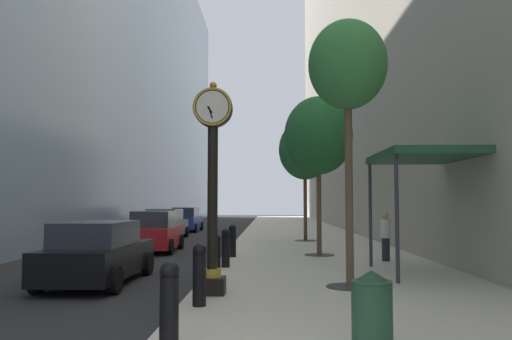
% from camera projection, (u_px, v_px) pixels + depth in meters
% --- Properties ---
extents(ground_plane, '(110.00, 110.00, 0.00)m').
position_uv_depth(ground_plane, '(241.00, 237.00, 30.73)').
color(ground_plane, '#262628').
rests_on(ground_plane, ground).
extents(sidewalk_right, '(7.11, 80.00, 0.14)m').
position_uv_depth(sidewalk_right, '(297.00, 233.00, 33.63)').
color(sidewalk_right, beige).
rests_on(sidewalk_right, ground).
extents(building_block_left, '(9.00, 80.00, 27.81)m').
position_uv_depth(building_block_left, '(73.00, 32.00, 34.93)').
color(building_block_left, '#758EA8').
rests_on(building_block_left, ground).
extents(street_clock, '(0.84, 0.55, 4.53)m').
position_uv_depth(street_clock, '(213.00, 176.00, 10.76)').
color(street_clock, black).
rests_on(street_clock, sidewalk_right).
extents(bollard_nearest, '(0.26, 0.26, 1.16)m').
position_uv_depth(bollard_nearest, '(169.00, 303.00, 6.58)').
color(bollard_nearest, black).
rests_on(bollard_nearest, sidewalk_right).
extents(bollard_second, '(0.26, 0.26, 1.16)m').
position_uv_depth(bollard_second, '(199.00, 273.00, 9.42)').
color(bollard_second, black).
rests_on(bollard_second, sidewalk_right).
extents(bollard_third, '(0.26, 0.26, 1.16)m').
position_uv_depth(bollard_third, '(216.00, 257.00, 12.26)').
color(bollard_third, black).
rests_on(bollard_third, sidewalk_right).
extents(bollard_fourth, '(0.26, 0.26, 1.16)m').
position_uv_depth(bollard_fourth, '(226.00, 247.00, 15.10)').
color(bollard_fourth, black).
rests_on(bollard_fourth, sidewalk_right).
extents(bollard_fifth, '(0.26, 0.26, 1.16)m').
position_uv_depth(bollard_fifth, '(233.00, 240.00, 17.95)').
color(bollard_fifth, black).
rests_on(bollard_fifth, sidewalk_right).
extents(street_tree_near, '(1.84, 1.84, 6.21)m').
position_uv_depth(street_tree_near, '(348.00, 68.00, 11.82)').
color(street_tree_near, '#333335').
rests_on(street_tree_near, sidewalk_right).
extents(street_tree_mid_near, '(2.55, 2.55, 5.89)m').
position_uv_depth(street_tree_mid_near, '(318.00, 136.00, 18.84)').
color(street_tree_mid_near, '#333335').
rests_on(street_tree_mid_near, sidewalk_right).
extents(street_tree_mid_far, '(2.69, 2.69, 6.20)m').
position_uv_depth(street_tree_mid_far, '(305.00, 150.00, 25.91)').
color(street_tree_mid_far, '#333335').
rests_on(street_tree_mid_far, sidewalk_right).
extents(trash_bin, '(0.53, 0.53, 1.05)m').
position_uv_depth(trash_bin, '(372.00, 311.00, 6.45)').
color(trash_bin, '#234C33').
rests_on(trash_bin, sidewalk_right).
extents(pedestrian_walking, '(0.38, 0.48, 1.60)m').
position_uv_depth(pedestrian_walking, '(386.00, 236.00, 16.73)').
color(pedestrian_walking, '#23232D').
rests_on(pedestrian_walking, sidewalk_right).
extents(storefront_awning, '(2.40, 3.60, 3.30)m').
position_uv_depth(storefront_awning, '(421.00, 158.00, 13.81)').
color(storefront_awning, '#235138').
rests_on(storefront_awning, sidewalk_right).
extents(car_red_near, '(2.05, 4.06, 1.72)m').
position_uv_depth(car_red_near, '(155.00, 232.00, 21.25)').
color(car_red_near, '#AD191E').
rests_on(car_red_near, ground).
extents(car_blue_mid, '(1.98, 4.68, 1.73)m').
position_uv_depth(car_blue_mid, '(186.00, 220.00, 36.39)').
color(car_blue_mid, navy).
rests_on(car_blue_mid, ground).
extents(car_grey_far, '(2.18, 4.17, 1.71)m').
position_uv_depth(car_grey_far, '(165.00, 224.00, 28.91)').
color(car_grey_far, slate).
rests_on(car_grey_far, ground).
extents(car_black_trailing, '(2.00, 4.48, 1.58)m').
position_uv_depth(car_black_trailing, '(98.00, 253.00, 12.88)').
color(car_black_trailing, black).
rests_on(car_black_trailing, ground).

